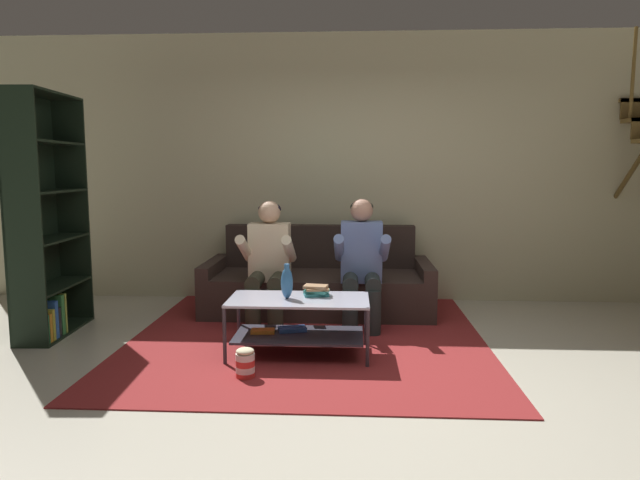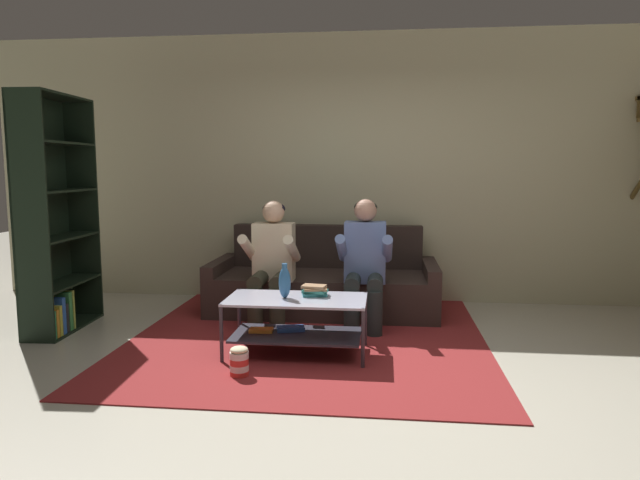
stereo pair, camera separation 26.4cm
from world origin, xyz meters
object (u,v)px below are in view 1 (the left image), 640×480
(coffee_table, at_px, (298,317))
(vase, at_px, (287,282))
(person_seated_left, at_px, (268,259))
(book_stack, at_px, (316,291))
(bookshelf, at_px, (43,234))
(popcorn_tub, at_px, (245,363))
(person_seated_right, at_px, (362,259))
(couch, at_px, (318,284))

(coffee_table, bearing_deg, vase, -171.78)
(person_seated_left, distance_m, book_stack, 0.90)
(person_seated_left, distance_m, bookshelf, 1.97)
(person_seated_left, height_order, popcorn_tub, person_seated_left)
(person_seated_right, distance_m, vase, 1.04)
(book_stack, bearing_deg, couch, 92.74)
(couch, xyz_separation_m, coffee_table, (-0.08, -1.41, 0.03))
(book_stack, relative_size, popcorn_tub, 0.99)
(person_seated_left, distance_m, popcorn_tub, 1.46)
(coffee_table, bearing_deg, person_seated_left, 112.77)
(coffee_table, distance_m, book_stack, 0.26)
(person_seated_right, distance_m, book_stack, 0.84)
(popcorn_tub, bearing_deg, person_seated_right, 58.85)
(couch, relative_size, bookshelf, 1.08)
(couch, xyz_separation_m, vase, (-0.16, -1.42, 0.31))
(vase, distance_m, book_stack, 0.26)
(popcorn_tub, bearing_deg, person_seated_left, 91.44)
(couch, height_order, vase, couch)
(book_stack, bearing_deg, person_seated_left, 123.62)
(coffee_table, xyz_separation_m, bookshelf, (-2.26, 0.45, 0.59))
(couch, bearing_deg, person_seated_left, -127.30)
(couch, xyz_separation_m, popcorn_tub, (-0.40, -1.93, -0.16))
(bookshelf, bearing_deg, coffee_table, -11.12)
(coffee_table, relative_size, book_stack, 5.02)
(person_seated_right, height_order, book_stack, person_seated_right)
(coffee_table, relative_size, vase, 3.99)
(person_seated_left, height_order, vase, person_seated_left)
(person_seated_left, height_order, coffee_table, person_seated_left)
(coffee_table, bearing_deg, popcorn_tub, -121.26)
(person_seated_left, relative_size, book_stack, 5.33)
(couch, distance_m, book_stack, 1.33)
(person_seated_left, relative_size, coffee_table, 1.06)
(vase, height_order, popcorn_tub, vase)
(person_seated_left, relative_size, person_seated_right, 0.98)
(coffee_table, bearing_deg, couch, 86.84)
(person_seated_right, bearing_deg, person_seated_left, -179.88)
(couch, xyz_separation_m, person_seated_right, (0.43, -0.56, 0.36))
(bookshelf, bearing_deg, vase, -11.83)
(vase, bearing_deg, popcorn_tub, -114.79)
(popcorn_tub, bearing_deg, book_stack, 53.69)
(coffee_table, height_order, bookshelf, bookshelf)
(couch, bearing_deg, vase, -96.41)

